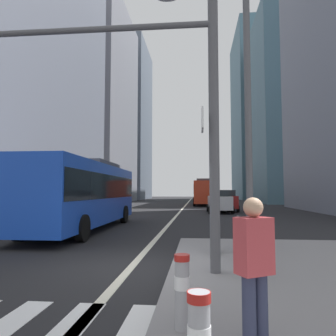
# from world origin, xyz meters

# --- Properties ---
(ground_plane) EXTENTS (160.00, 160.00, 0.00)m
(ground_plane) POSITION_xyz_m (0.00, 20.00, 0.00)
(ground_plane) COLOR black
(lane_centre_line) EXTENTS (0.20, 80.00, 0.01)m
(lane_centre_line) POSITION_xyz_m (0.00, 30.00, 0.01)
(lane_centre_line) COLOR beige
(lane_centre_line) RESTS_ON ground
(office_tower_left_near) EXTENTS (12.43, 22.85, 30.36)m
(office_tower_left_near) POSITION_xyz_m (-16.00, 18.38, 15.18)
(office_tower_left_near) COLOR slate
(office_tower_left_near) RESTS_ON ground
(office_tower_left_mid) EXTENTS (11.26, 19.74, 33.19)m
(office_tower_left_mid) POSITION_xyz_m (-16.00, 44.26, 16.59)
(office_tower_left_mid) COLOR gray
(office_tower_left_mid) RESTS_ON ground
(office_tower_left_far) EXTENTS (11.31, 16.75, 36.44)m
(office_tower_left_far) POSITION_xyz_m (-16.00, 65.92, 18.22)
(office_tower_left_far) COLOR slate
(office_tower_left_far) RESTS_ON ground
(office_tower_right_mid) EXTENTS (11.69, 17.75, 30.52)m
(office_tower_right_mid) POSITION_xyz_m (17.00, 46.06, 15.26)
(office_tower_right_mid) COLOR slate
(office_tower_right_mid) RESTS_ON ground
(office_tower_right_far) EXTENTS (12.91, 20.14, 39.18)m
(office_tower_right_far) POSITION_xyz_m (17.00, 67.44, 19.59)
(office_tower_right_far) COLOR slate
(office_tower_right_far) RESTS_ON ground
(city_bus_blue_oncoming) EXTENTS (2.79, 10.87, 3.40)m
(city_bus_blue_oncoming) POSITION_xyz_m (-3.83, 7.20, 1.84)
(city_bus_blue_oncoming) COLOR blue
(city_bus_blue_oncoming) RESTS_ON ground
(sedan_white_oncoming) EXTENTS (2.17, 4.36, 1.94)m
(sedan_white_oncoming) POSITION_xyz_m (-7.20, 6.59, 0.99)
(sedan_white_oncoming) COLOR silver
(sedan_white_oncoming) RESTS_ON ground
(city_bus_red_receding) EXTENTS (2.78, 10.65, 3.40)m
(city_bus_red_receding) POSITION_xyz_m (2.32, 34.81, 1.84)
(city_bus_red_receding) COLOR red
(city_bus_red_receding) RESTS_ON ground
(city_bus_red_distant) EXTENTS (2.90, 11.75, 3.40)m
(city_bus_red_distant) POSITION_xyz_m (2.29, 52.45, 1.84)
(city_bus_red_distant) COLOR #198456
(city_bus_red_distant) RESTS_ON ground
(car_oncoming_mid) EXTENTS (2.15, 4.19, 1.94)m
(car_oncoming_mid) POSITION_xyz_m (-7.02, 25.52, 0.99)
(car_oncoming_mid) COLOR gold
(car_oncoming_mid) RESTS_ON ground
(car_receding_near) EXTENTS (2.09, 4.44, 1.94)m
(car_receding_near) POSITION_xyz_m (4.19, 22.32, 0.99)
(car_receding_near) COLOR maroon
(car_receding_near) RESTS_ON ground
(car_receding_far) EXTENTS (2.12, 4.39, 1.94)m
(car_receding_far) POSITION_xyz_m (3.45, 19.81, 0.99)
(car_receding_far) COLOR silver
(car_receding_far) RESTS_ON ground
(traffic_signal_gantry) EXTENTS (6.57, 0.65, 6.00)m
(traffic_signal_gantry) POSITION_xyz_m (-0.23, -0.81, 4.13)
(traffic_signal_gantry) COLOR #515156
(traffic_signal_gantry) RESTS_ON median_island
(street_lamp_post) EXTENTS (5.50, 0.32, 8.00)m
(street_lamp_post) POSITION_xyz_m (3.13, 1.83, 5.28)
(street_lamp_post) COLOR #56565B
(street_lamp_post) RESTS_ON median_island
(bollard_left) EXTENTS (0.20, 0.20, 0.91)m
(bollard_left) POSITION_xyz_m (1.42, -3.58, 0.65)
(bollard_left) COLOR #99999E
(bollard_left) RESTS_ON median_island
(pedestrian_railing) EXTENTS (0.06, 3.38, 0.98)m
(pedestrian_railing) POSITION_xyz_m (2.80, 0.45, 0.85)
(pedestrian_railing) COLOR black
(pedestrian_railing) RESTS_ON median_island
(pedestrian_waiting) EXTENTS (0.24, 0.38, 1.70)m
(pedestrian_waiting) POSITION_xyz_m (2.09, 1.35, 1.09)
(pedestrian_waiting) COLOR black
(pedestrian_waiting) RESTS_ON median_island
(pedestrian_walking) EXTENTS (0.45, 0.40, 1.63)m
(pedestrian_walking) POSITION_xyz_m (2.24, -4.02, 1.05)
(pedestrian_walking) COLOR #2D334C
(pedestrian_walking) RESTS_ON median_island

